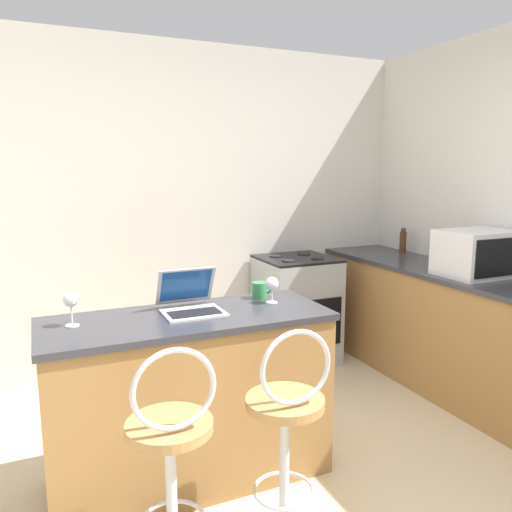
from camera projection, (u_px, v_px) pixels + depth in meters
name	position (u px, v px, depth m)	size (l,w,h in m)	color
wall_back	(181.00, 209.00, 4.03)	(12.00, 0.06, 2.60)	silver
breakfast_bar	(190.00, 398.00, 2.58)	(1.44, 0.57, 0.89)	#9E703D
counter_right	(466.00, 336.00, 3.55)	(0.61, 2.86, 0.89)	#9E703D
bar_stool_near	(172.00, 471.00, 1.94)	(0.40, 0.40, 0.99)	silver
bar_stool_far	(286.00, 443.00, 2.14)	(0.40, 0.40, 0.99)	silver
laptop	(190.00, 301.00, 2.58)	(0.30, 0.32, 0.22)	#B7BABF
microwave	(478.00, 253.00, 3.42)	(0.51, 0.38, 0.32)	silver
stove_range	(296.00, 309.00, 4.23)	(0.60, 0.59, 0.90)	#9EA3A8
pepper_mill	(403.00, 241.00, 4.36)	(0.06, 0.06, 0.22)	#4C2D19
wine_glass_tall	(71.00, 301.00, 2.32)	(0.07, 0.07, 0.16)	silver
storage_jar	(440.00, 248.00, 3.96)	(0.12, 0.12, 0.21)	silver
mug_green	(260.00, 290.00, 2.84)	(0.10, 0.08, 0.09)	#338447
wine_glass_short	(272.00, 285.00, 2.73)	(0.08, 0.08, 0.15)	silver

